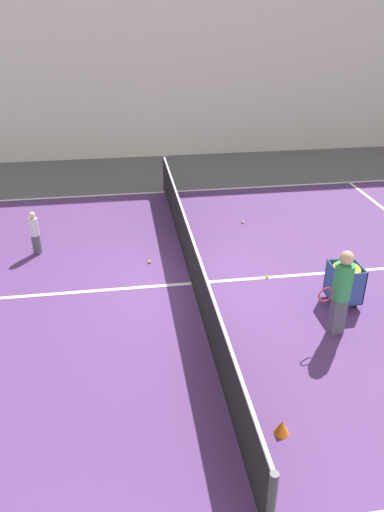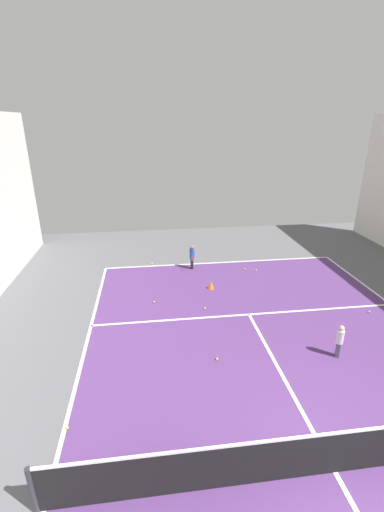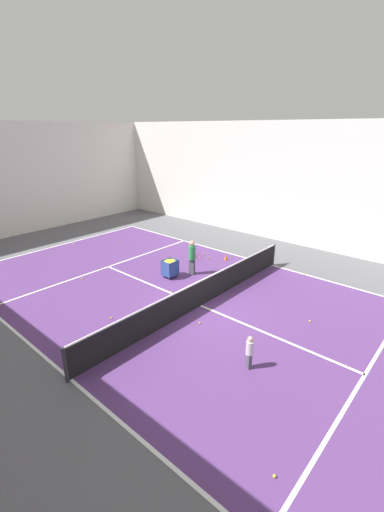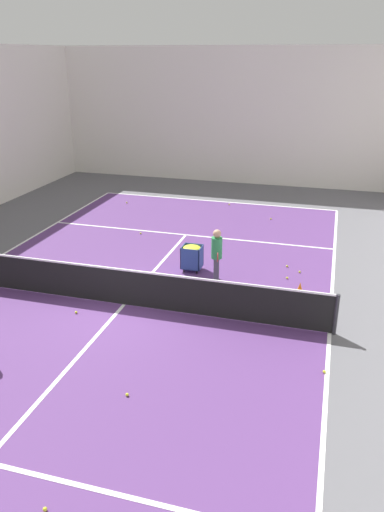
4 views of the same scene
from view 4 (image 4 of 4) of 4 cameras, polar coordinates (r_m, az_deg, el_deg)
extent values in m
plane|color=#5B5B60|center=(14.06, -7.77, -5.55)|extent=(33.60, 33.60, 0.00)
cube|color=#563370|center=(14.06, -7.77, -5.54)|extent=(11.09, 21.81, 0.00)
cube|color=white|center=(23.74, 2.71, 6.28)|extent=(11.09, 0.10, 0.00)
cube|color=white|center=(13.05, 15.45, -8.50)|extent=(0.10, 21.81, 0.00)
cube|color=white|center=(19.22, -0.71, 2.44)|extent=(11.09, 0.10, 0.00)
cube|color=white|center=(14.05, -7.77, -5.53)|extent=(0.10, 12.00, 0.00)
cube|color=silver|center=(26.89, 4.90, 15.56)|extent=(18.87, 0.15, 6.88)
cylinder|color=#2D2D33|center=(12.80, 16.14, -6.46)|extent=(0.10, 0.10, 1.09)
cube|color=black|center=(13.82, -7.88, -3.59)|extent=(11.19, 0.03, 1.02)
cube|color=white|center=(13.60, -8.00, -1.55)|extent=(11.19, 0.04, 0.05)
cube|color=#4C4C56|center=(15.25, 2.80, -1.51)|extent=(0.20, 0.29, 0.74)
cylinder|color=#2D8C4C|center=(14.99, 2.85, 0.94)|extent=(0.38, 0.38, 0.66)
sphere|color=tan|center=(14.83, 2.88, 2.57)|extent=(0.25, 0.25, 0.25)
torus|color=#B22D2D|center=(14.72, 2.95, -0.15)|extent=(0.07, 0.28, 0.28)
cube|color=#2D478C|center=(16.03, 0.00, -1.23)|extent=(0.62, 0.56, 0.02)
cube|color=#2D478C|center=(15.65, -0.27, -0.43)|extent=(0.62, 0.02, 0.70)
cube|color=#2D478C|center=(16.14, 0.27, 0.28)|extent=(0.62, 0.02, 0.70)
cube|color=#2D478C|center=(15.97, -1.03, 0.04)|extent=(0.02, 0.56, 0.70)
cube|color=#2D478C|center=(15.82, 1.04, -0.18)|extent=(0.02, 0.56, 0.70)
ellipsoid|color=yellow|center=(15.79, 0.00, 0.91)|extent=(0.58, 0.52, 0.16)
cylinder|color=black|center=(15.94, -0.95, -1.62)|extent=(0.05, 0.05, 0.12)
cylinder|color=black|center=(15.83, 0.56, -1.80)|extent=(0.05, 0.05, 0.12)
cylinder|color=black|center=(16.28, -0.54, -1.09)|extent=(0.05, 0.05, 0.12)
cylinder|color=black|center=(16.18, 0.93, -1.25)|extent=(0.05, 0.05, 0.12)
cone|color=orange|center=(13.58, 9.83, -6.18)|extent=(0.22, 0.22, 0.22)
cone|color=orange|center=(14.91, 12.23, -3.50)|extent=(0.18, 0.18, 0.31)
sphere|color=yellow|center=(11.55, 14.88, -12.65)|extent=(0.07, 0.07, 0.07)
sphere|color=yellow|center=(13.83, -13.10, -6.28)|extent=(0.07, 0.07, 0.07)
sphere|color=yellow|center=(10.62, -7.43, -15.43)|extent=(0.07, 0.07, 0.07)
sphere|color=yellow|center=(16.73, -14.45, -1.27)|extent=(0.07, 0.07, 0.07)
sphere|color=yellow|center=(15.38, -5.34, -2.74)|extent=(0.07, 0.07, 0.07)
sphere|color=yellow|center=(8.82, -16.46, -26.00)|extent=(0.07, 0.07, 0.07)
sphere|color=yellow|center=(23.57, -7.46, 6.08)|extent=(0.07, 0.07, 0.07)
sphere|color=yellow|center=(16.59, 10.82, -1.14)|extent=(0.07, 0.07, 0.07)
sphere|color=yellow|center=(23.16, 4.27, 5.91)|extent=(0.07, 0.07, 0.07)
sphere|color=yellow|center=(16.24, 12.20, -1.78)|extent=(0.07, 0.07, 0.07)
sphere|color=yellow|center=(15.73, 10.81, -2.47)|extent=(0.07, 0.07, 0.07)
sphere|color=yellow|center=(19.40, -5.89, 2.61)|extent=(0.07, 0.07, 0.07)
sphere|color=yellow|center=(21.28, 9.00, 4.22)|extent=(0.07, 0.07, 0.07)
camera|label=1|loc=(10.71, 37.12, 12.04)|focal=35.00mm
camera|label=2|loc=(15.75, 10.25, 21.81)|focal=24.00mm
camera|label=3|loc=(14.76, -60.85, 11.21)|focal=24.00mm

